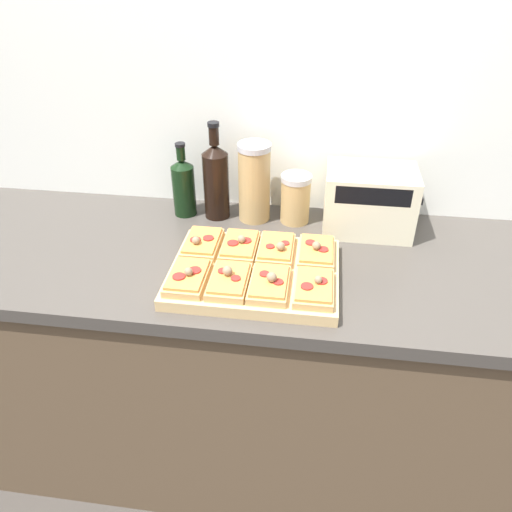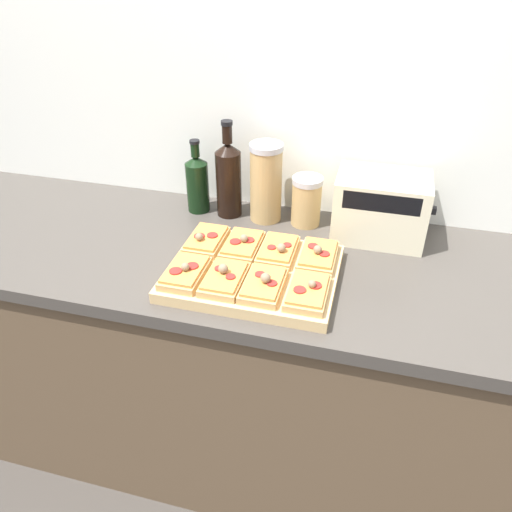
# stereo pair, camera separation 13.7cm
# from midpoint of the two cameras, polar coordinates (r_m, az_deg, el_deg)

# --- Properties ---
(wall_back) EXTENTS (6.00, 0.06, 2.50)m
(wall_back) POSITION_cam_midpoint_polar(r_m,az_deg,el_deg) (1.63, 1.49, 17.51)
(wall_back) COLOR silver
(wall_back) RESTS_ON ground_plane
(kitchen_counter) EXTENTS (2.63, 0.67, 0.89)m
(kitchen_counter) POSITION_cam_midpoint_polar(r_m,az_deg,el_deg) (1.75, -0.27, -12.39)
(kitchen_counter) COLOR brown
(kitchen_counter) RESTS_ON ground_plane
(cutting_board) EXTENTS (0.46, 0.36, 0.03)m
(cutting_board) POSITION_cam_midpoint_polar(r_m,az_deg,el_deg) (1.37, -3.04, -2.05)
(cutting_board) COLOR tan
(cutting_board) RESTS_ON kitchen_counter
(pizza_slice_back_left) EXTENTS (0.10, 0.16, 0.05)m
(pizza_slice_back_left) POSITION_cam_midpoint_polar(r_m,az_deg,el_deg) (1.46, -8.87, 1.37)
(pizza_slice_back_left) COLOR tan
(pizza_slice_back_left) RESTS_ON cutting_board
(pizza_slice_back_midleft) EXTENTS (0.10, 0.16, 0.05)m
(pizza_slice_back_midleft) POSITION_cam_midpoint_polar(r_m,az_deg,el_deg) (1.43, -4.62, 1.08)
(pizza_slice_back_midleft) COLOR tan
(pizza_slice_back_midleft) RESTS_ON cutting_board
(pizza_slice_back_midright) EXTENTS (0.10, 0.16, 0.05)m
(pizza_slice_back_midright) POSITION_cam_midpoint_polar(r_m,az_deg,el_deg) (1.41, -0.27, 0.74)
(pizza_slice_back_midright) COLOR tan
(pizza_slice_back_midright) RESTS_ON cutting_board
(pizza_slice_back_right) EXTENTS (0.10, 0.16, 0.05)m
(pizza_slice_back_right) POSITION_cam_midpoint_polar(r_m,az_deg,el_deg) (1.40, 4.15, 0.43)
(pizza_slice_back_right) COLOR tan
(pizza_slice_back_right) RESTS_ON cutting_board
(pizza_slice_front_left) EXTENTS (0.10, 0.16, 0.05)m
(pizza_slice_front_left) POSITION_cam_midpoint_polar(r_m,az_deg,el_deg) (1.32, -10.76, -2.49)
(pizza_slice_front_left) COLOR tan
(pizza_slice_front_left) RESTS_ON cutting_board
(pizza_slice_front_midleft) EXTENTS (0.10, 0.16, 0.05)m
(pizza_slice_front_midleft) POSITION_cam_midpoint_polar(r_m,az_deg,el_deg) (1.30, -6.15, -2.88)
(pizza_slice_front_midleft) COLOR tan
(pizza_slice_front_midleft) RESTS_ON cutting_board
(pizza_slice_front_midright) EXTENTS (0.10, 0.16, 0.05)m
(pizza_slice_front_midright) POSITION_cam_midpoint_polar(r_m,az_deg,el_deg) (1.28, -1.34, -3.30)
(pizza_slice_front_midright) COLOR tan
(pizza_slice_front_midright) RESTS_ON cutting_board
(pizza_slice_front_right) EXTENTS (0.10, 0.16, 0.05)m
(pizza_slice_front_right) POSITION_cam_midpoint_polar(r_m,az_deg,el_deg) (1.27, 3.57, -3.72)
(pizza_slice_front_right) COLOR tan
(pizza_slice_front_right) RESTS_ON cutting_board
(olive_oil_bottle) EXTENTS (0.07, 0.07, 0.25)m
(olive_oil_bottle) POSITION_cam_midpoint_polar(r_m,az_deg,el_deg) (1.67, -10.64, 7.82)
(olive_oil_bottle) COLOR black
(olive_oil_bottle) RESTS_ON kitchen_counter
(wine_bottle) EXTENTS (0.08, 0.08, 0.32)m
(wine_bottle) POSITION_cam_midpoint_polar(r_m,az_deg,el_deg) (1.63, -7.04, 8.61)
(wine_bottle) COLOR black
(wine_bottle) RESTS_ON kitchen_counter
(grain_jar_tall) EXTENTS (0.11, 0.11, 0.26)m
(grain_jar_tall) POSITION_cam_midpoint_polar(r_m,az_deg,el_deg) (1.61, -2.67, 8.35)
(grain_jar_tall) COLOR tan
(grain_jar_tall) RESTS_ON kitchen_counter
(grain_jar_short) EXTENTS (0.10, 0.10, 0.16)m
(grain_jar_short) POSITION_cam_midpoint_polar(r_m,az_deg,el_deg) (1.61, 2.09, 6.53)
(grain_jar_short) COLOR tan
(grain_jar_short) RESTS_ON kitchen_counter
(toaster_oven) EXTENTS (0.30, 0.19, 0.20)m
(toaster_oven) POSITION_cam_midpoint_polar(r_m,az_deg,el_deg) (1.58, 10.39, 6.19)
(toaster_oven) COLOR beige
(toaster_oven) RESTS_ON kitchen_counter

